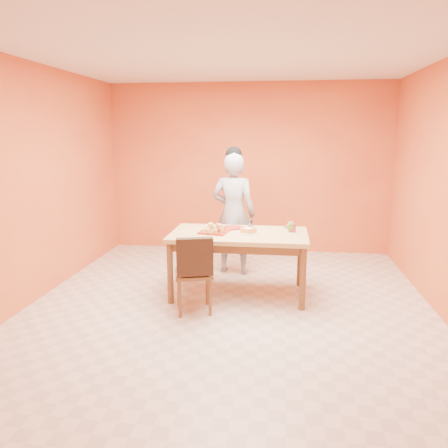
# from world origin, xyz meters

# --- Properties ---
(floor) EXTENTS (5.00, 5.00, 0.00)m
(floor) POSITION_xyz_m (0.00, 0.00, 0.00)
(floor) COLOR #BAAF9E
(floor) RESTS_ON ground
(ceiling) EXTENTS (5.00, 5.00, 0.00)m
(ceiling) POSITION_xyz_m (0.00, 0.00, 2.70)
(ceiling) COLOR silver
(ceiling) RESTS_ON wall_back
(wall_back) EXTENTS (4.50, 0.00, 4.50)m
(wall_back) POSITION_xyz_m (0.00, 2.50, 1.35)
(wall_back) COLOR orange
(wall_back) RESTS_ON floor
(wall_left) EXTENTS (0.00, 5.00, 5.00)m
(wall_left) POSITION_xyz_m (-2.25, 0.00, 1.35)
(wall_left) COLOR orange
(wall_left) RESTS_ON floor
(dining_table) EXTENTS (1.60, 0.90, 0.76)m
(dining_table) POSITION_xyz_m (0.06, 0.42, 0.67)
(dining_table) COLOR tan
(dining_table) RESTS_ON floor
(dining_chair) EXTENTS (0.50, 0.55, 0.87)m
(dining_chair) POSITION_xyz_m (-0.37, -0.17, 0.45)
(dining_chair) COLOR brown
(dining_chair) RESTS_ON floor
(pastry_pile) EXTENTS (0.28, 0.28, 0.09)m
(pastry_pile) POSITION_xyz_m (-0.22, 0.40, 0.83)
(pastry_pile) COLOR #E3B161
(pastry_pile) RESTS_ON pastry_platter
(person) EXTENTS (0.65, 0.48, 1.66)m
(person) POSITION_xyz_m (-0.10, 1.25, 0.83)
(person) COLOR #9A9B9D
(person) RESTS_ON floor
(pastry_platter) EXTENTS (0.37, 0.37, 0.02)m
(pastry_platter) POSITION_xyz_m (-0.22, 0.40, 0.77)
(pastry_platter) COLOR maroon
(pastry_platter) RESTS_ON dining_table
(red_dinner_plate) EXTENTS (0.25, 0.25, 0.01)m
(red_dinner_plate) POSITION_xyz_m (-0.04, 0.65, 0.77)
(red_dinner_plate) COLOR maroon
(red_dinner_plate) RESTS_ON dining_table
(white_cake_plate) EXTENTS (0.32, 0.32, 0.01)m
(white_cake_plate) POSITION_xyz_m (0.17, 0.41, 0.77)
(white_cake_plate) COLOR silver
(white_cake_plate) RESTS_ON dining_table
(sponge_cake) EXTENTS (0.25, 0.25, 0.04)m
(sponge_cake) POSITION_xyz_m (0.17, 0.41, 0.79)
(sponge_cake) COLOR gold
(sponge_cake) RESTS_ON white_cake_plate
(cake_server) EXTENTS (0.06, 0.25, 0.01)m
(cake_server) POSITION_xyz_m (0.18, 0.59, 0.82)
(cake_server) COLOR silver
(cake_server) RESTS_ON sponge_cake
(egg_ornament) EXTENTS (0.13, 0.12, 0.13)m
(egg_ornament) POSITION_xyz_m (0.67, 0.55, 0.82)
(egg_ornament) COLOR olive
(egg_ornament) RESTS_ON dining_table
(magenta_glass) EXTENTS (0.08, 0.08, 0.10)m
(magenta_glass) POSITION_xyz_m (0.69, 0.55, 0.81)
(magenta_glass) COLOR #BB1C5F
(magenta_glass) RESTS_ON dining_table
(checker_tin) EXTENTS (0.09, 0.09, 0.03)m
(checker_tin) POSITION_xyz_m (0.64, 0.77, 0.77)
(checker_tin) COLOR #3B2210
(checker_tin) RESTS_ON dining_table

